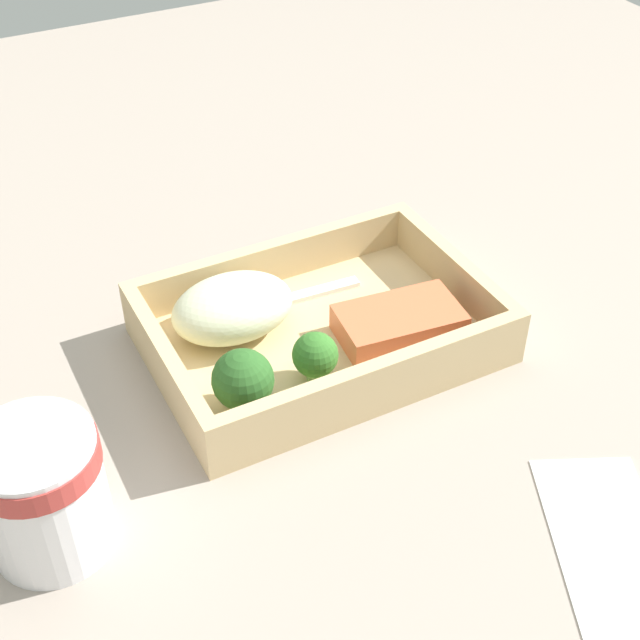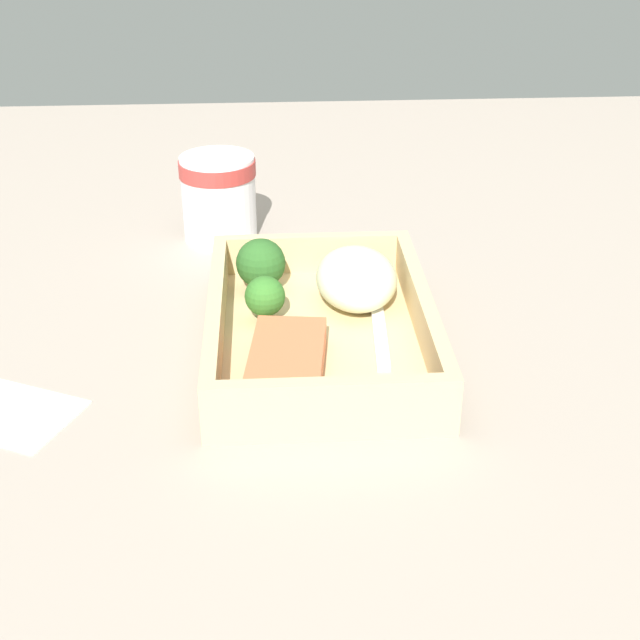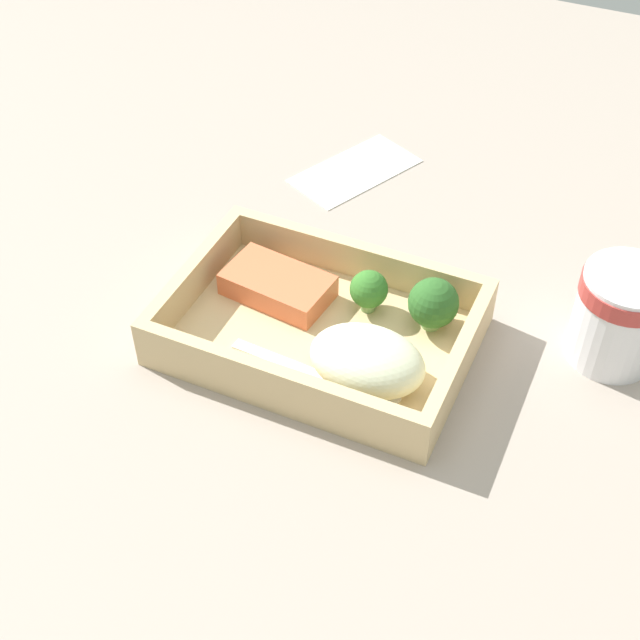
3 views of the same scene
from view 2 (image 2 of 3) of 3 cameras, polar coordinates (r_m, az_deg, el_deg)
name	(u,v)px [view 2 (image 2 of 3)]	position (r cm, az deg, el deg)	size (l,w,h in cm)	color
ground_plane	(320,357)	(77.34, 0.00, -2.40)	(160.00, 160.00, 2.00)	gray
takeout_tray	(320,341)	(76.52, 0.00, -1.38)	(27.18, 18.81, 1.20)	tan
tray_rim	(320,316)	(75.32, 0.00, 0.23)	(27.18, 18.81, 3.70)	tan
salmon_fillet	(287,359)	(70.61, -2.11, -2.52)	(9.93, 5.73, 2.37)	#E06A42
mashed_potatoes	(356,278)	(80.70, 2.35, 2.68)	(10.14, 7.32, 4.76)	beige
broccoli_floret_1	(265,297)	(77.46, -3.54, 1.47)	(3.55, 3.55, 4.25)	#739959
broccoli_floret_2	(261,264)	(82.77, -3.81, 3.59)	(4.61, 4.61, 5.11)	#749E5E
fork	(378,316)	(78.97, 3.72, 0.26)	(15.87, 2.64, 0.44)	white
paper_cup	(219,193)	(96.74, -6.51, 8.06)	(8.15, 8.15, 9.20)	white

